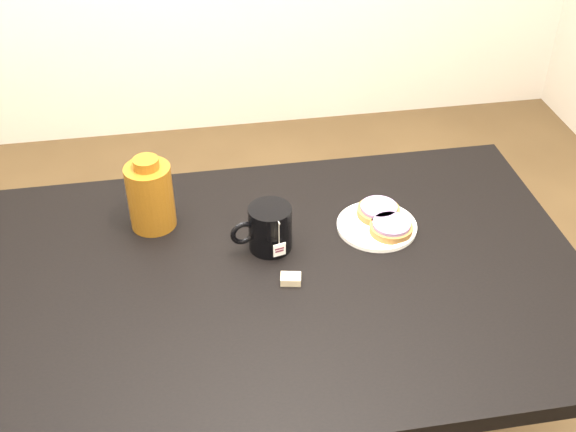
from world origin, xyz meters
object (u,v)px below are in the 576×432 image
(plate, at_px, (377,225))
(mug, at_px, (269,228))
(bagel_package, at_px, (150,195))
(table, at_px, (278,302))
(bagel_back, at_px, (379,211))
(bagel_front, at_px, (391,227))
(teabag_pouch, at_px, (291,279))

(plate, bearing_deg, mug, -173.92)
(plate, height_order, bagel_package, bagel_package)
(table, xyz_separation_m, bagel_back, (0.28, 0.17, 0.11))
(bagel_back, bearing_deg, table, -149.07)
(plate, height_order, bagel_front, bagel_front)
(mug, bearing_deg, bagel_back, -0.16)
(bagel_back, xyz_separation_m, bagel_front, (0.01, -0.07, 0.00))
(mug, bearing_deg, bagel_package, 139.62)
(table, relative_size, plate, 7.22)
(table, height_order, bagel_back, bagel_back)
(table, height_order, bagel_package, bagel_package)
(table, relative_size, mug, 8.96)
(table, xyz_separation_m, mug, (-0.00, 0.10, 0.14))
(teabag_pouch, bearing_deg, bagel_back, 37.62)
(bagel_front, xyz_separation_m, mug, (-0.29, 0.00, 0.03))
(plate, xyz_separation_m, bagel_front, (0.03, -0.03, 0.02))
(bagel_back, height_order, mug, mug)
(mug, height_order, bagel_package, bagel_package)
(bagel_front, height_order, teabag_pouch, bagel_front)
(bagel_front, bearing_deg, bagel_back, 99.20)
(bagel_package, bearing_deg, table, -41.08)
(table, distance_m, bagel_back, 0.34)
(table, height_order, mug, mug)
(bagel_front, relative_size, teabag_pouch, 3.01)
(bagel_package, bearing_deg, mug, -27.01)
(bagel_front, distance_m, mug, 0.30)
(bagel_back, relative_size, bagel_package, 0.58)
(mug, distance_m, bagel_package, 0.30)
(bagel_front, xyz_separation_m, bagel_package, (-0.56, 0.14, 0.06))
(mug, height_order, teabag_pouch, mug)
(plate, bearing_deg, teabag_pouch, -146.67)
(plate, distance_m, bagel_front, 0.04)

